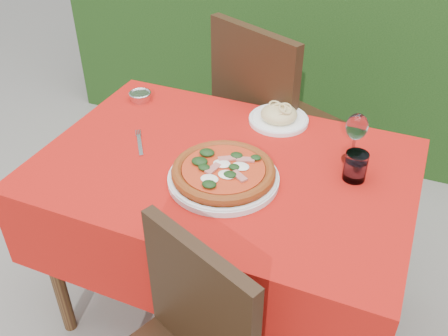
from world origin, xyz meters
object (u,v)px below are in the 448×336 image
at_px(pasta_plate, 279,116).
at_px(wine_glass, 357,129).
at_px(steel_ramekin, 140,97).
at_px(pizza_plate, 223,173).
at_px(water_glass, 355,168).
at_px(fork, 140,145).
at_px(chair_far, 269,117).

distance_m(pasta_plate, wine_glass, 0.36).
height_order(pasta_plate, steel_ramekin, pasta_plate).
distance_m(pizza_plate, wine_glass, 0.46).
xyz_separation_m(pasta_plate, wine_glass, (0.31, -0.15, 0.10)).
bearing_deg(water_glass, fork, -172.03).
bearing_deg(steel_ramekin, chair_far, 36.03).
bearing_deg(fork, water_glass, -26.98).
distance_m(pasta_plate, steel_ramekin, 0.58).
xyz_separation_m(chair_far, pizza_plate, (0.08, -0.70, 0.19)).
relative_size(pasta_plate, steel_ramekin, 2.71).
relative_size(pizza_plate, water_glass, 3.80).
relative_size(pasta_plate, fork, 1.23).
bearing_deg(wine_glass, chair_far, 135.45).
bearing_deg(pizza_plate, water_glass, 24.91).
distance_m(pizza_plate, pasta_plate, 0.43).
relative_size(pizza_plate, fork, 1.98).
relative_size(pizza_plate, pasta_plate, 1.62).
xyz_separation_m(chair_far, fork, (-0.28, -0.63, 0.16)).
bearing_deg(steel_ramekin, pizza_plate, -35.12).
distance_m(water_glass, wine_glass, 0.13).
xyz_separation_m(pasta_plate, steel_ramekin, (-0.58, -0.05, -0.01)).
distance_m(chair_far, pasta_plate, 0.35).
bearing_deg(water_glass, chair_far, 131.16).
xyz_separation_m(pizza_plate, pasta_plate, (0.05, 0.43, -0.01)).
bearing_deg(water_glass, pizza_plate, -155.09).
distance_m(chair_far, pizza_plate, 0.73).
height_order(fork, steel_ramekin, steel_ramekin).
height_order(pizza_plate, fork, pizza_plate).
xyz_separation_m(chair_far, wine_glass, (0.43, -0.42, 0.28)).
xyz_separation_m(pizza_plate, water_glass, (0.38, 0.18, 0.01)).
xyz_separation_m(pizza_plate, fork, (-0.36, 0.07, -0.03)).
distance_m(water_glass, steel_ramekin, 0.93).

